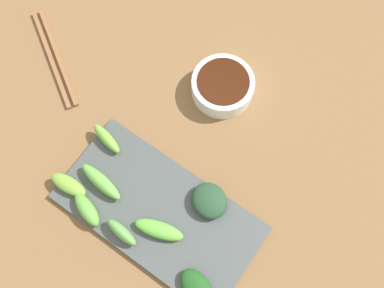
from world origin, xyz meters
name	(u,v)px	position (x,y,z in m)	size (l,w,h in m)	color
tabletop	(188,167)	(0.00, 0.00, 0.01)	(2.10, 2.10, 0.02)	brown
sauce_bowl	(223,86)	(-0.16, -0.03, 0.04)	(0.12, 0.12, 0.04)	white
serving_plate	(159,212)	(0.10, 0.01, 0.03)	(0.18, 0.35, 0.01)	#474D4D
broccoli_stalk_0	(159,230)	(0.13, 0.03, 0.04)	(0.03, 0.09, 0.02)	#65BA3F
broccoli_stalk_1	(87,209)	(0.17, -0.09, 0.04)	(0.03, 0.07, 0.03)	#61A83F
broccoli_stalk_2	(122,232)	(0.16, -0.02, 0.05)	(0.02, 0.06, 0.03)	#61A04D
broccoli_stalk_3	(101,182)	(0.12, -0.10, 0.05)	(0.02, 0.09, 0.03)	#67B248
broccoli_stalk_4	(107,139)	(0.05, -0.14, 0.04)	(0.02, 0.07, 0.02)	#73B240
broccoli_leafy_5	(197,287)	(0.16, 0.13, 0.04)	(0.04, 0.07, 0.02)	#1E531E
broccoli_stalk_6	(68,185)	(0.15, -0.15, 0.04)	(0.03, 0.07, 0.02)	#78A93E
broccoli_leafy_7	(209,201)	(0.04, 0.07, 0.05)	(0.06, 0.07, 0.03)	#26472D
chopsticks	(55,58)	(-0.03, -0.34, 0.02)	(0.14, 0.21, 0.01)	#8E5E3B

